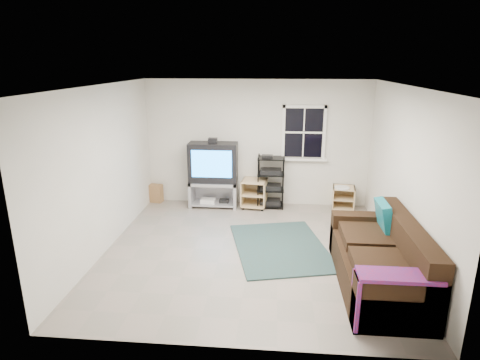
# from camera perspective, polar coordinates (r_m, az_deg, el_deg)

# --- Properties ---
(room) EXTENTS (4.60, 4.62, 4.60)m
(room) POSITION_cam_1_polar(r_m,az_deg,el_deg) (8.29, 9.03, 6.18)
(room) COLOR gray
(room) RESTS_ON ground
(tv_unit) EXTENTS (0.99, 0.49, 1.45)m
(tv_unit) POSITION_cam_1_polar(r_m,az_deg,el_deg) (8.28, -3.81, 1.53)
(tv_unit) COLOR #A5A4AC
(tv_unit) RESTS_ON ground
(av_rack) EXTENTS (0.55, 0.40, 1.10)m
(av_rack) POSITION_cam_1_polar(r_m,az_deg,el_deg) (8.32, 4.38, -0.71)
(av_rack) COLOR black
(av_rack) RESTS_ON ground
(side_table_left) EXTENTS (0.55, 0.55, 0.59)m
(side_table_left) POSITION_cam_1_polar(r_m,az_deg,el_deg) (8.37, 2.08, -1.73)
(side_table_left) COLOR tan
(side_table_left) RESTS_ON ground
(side_table_right) EXTENTS (0.48, 0.48, 0.50)m
(side_table_right) POSITION_cam_1_polar(r_m,az_deg,el_deg) (8.51, 14.46, -2.21)
(side_table_right) COLOR tan
(side_table_right) RESTS_ON ground
(sofa) EXTENTS (0.97, 2.20, 1.00)m
(sofa) POSITION_cam_1_polar(r_m,az_deg,el_deg) (5.80, 19.41, -10.94)
(sofa) COLOR black
(sofa) RESTS_ON ground
(shag_rug) EXTENTS (1.83, 2.23, 0.02)m
(shag_rug) POSITION_cam_1_polar(r_m,az_deg,el_deg) (6.70, 5.76, -9.43)
(shag_rug) COLOR #321E16
(shag_rug) RESTS_ON ground
(paper_bag) EXTENTS (0.30, 0.22, 0.39)m
(paper_bag) POSITION_cam_1_polar(r_m,az_deg,el_deg) (8.86, -11.86, -1.86)
(paper_bag) COLOR olive
(paper_bag) RESTS_ON ground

